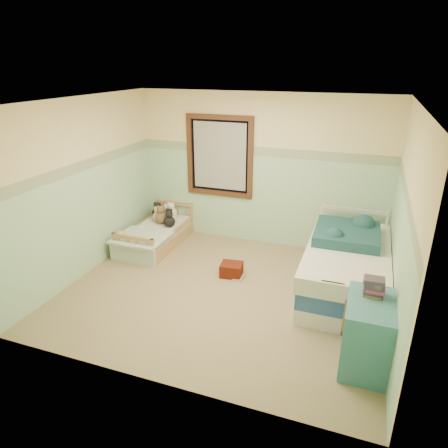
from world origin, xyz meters
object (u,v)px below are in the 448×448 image
(red_pillow, at_px, (231,270))
(floor_book, at_px, (235,276))
(plush_floor_tan, at_px, (123,245))
(toddler_bed_frame, at_px, (156,239))
(dresser, at_px, (367,334))
(plush_floor_cream, at_px, (142,238))
(twin_bed_frame, at_px, (344,284))

(red_pillow, distance_m, floor_book, 0.11)
(plush_floor_tan, bearing_deg, red_pillow, -3.53)
(red_pillow, bearing_deg, toddler_bed_frame, 159.40)
(plush_floor_tan, relative_size, red_pillow, 0.85)
(plush_floor_tan, relative_size, floor_book, 1.00)
(plush_floor_tan, distance_m, dresser, 4.07)
(plush_floor_tan, bearing_deg, floor_book, -4.29)
(plush_floor_tan, bearing_deg, plush_floor_cream, 70.84)
(red_pillow, xyz_separation_m, floor_book, (0.06, -0.03, -0.08))
(floor_book, bearing_deg, plush_floor_cream, 169.22)
(toddler_bed_frame, height_order, twin_bed_frame, twin_bed_frame)
(toddler_bed_frame, xyz_separation_m, plush_floor_tan, (-0.36, -0.47, 0.04))
(plush_floor_cream, relative_size, twin_bed_frame, 0.12)
(red_pillow, relative_size, floor_book, 1.18)
(plush_floor_tan, xyz_separation_m, red_pillow, (1.92, -0.12, -0.03))
(plush_floor_cream, distance_m, plush_floor_tan, 0.39)
(plush_floor_tan, height_order, red_pillow, plush_floor_tan)
(twin_bed_frame, height_order, floor_book, twin_bed_frame)
(toddler_bed_frame, distance_m, dresser, 3.94)
(twin_bed_frame, xyz_separation_m, dresser, (0.31, -1.40, 0.26))
(toddler_bed_frame, relative_size, twin_bed_frame, 0.73)
(red_pillow, bearing_deg, plush_floor_cream, 164.64)
(toddler_bed_frame, distance_m, red_pillow, 1.67)
(plush_floor_tan, height_order, floor_book, plush_floor_tan)
(dresser, height_order, red_pillow, dresser)
(toddler_bed_frame, height_order, plush_floor_tan, plush_floor_tan)
(dresser, bearing_deg, red_pillow, 145.54)
(plush_floor_tan, relative_size, dresser, 0.35)
(plush_floor_cream, distance_m, dresser, 4.10)
(toddler_bed_frame, height_order, red_pillow, red_pillow)
(plush_floor_cream, bearing_deg, twin_bed_frame, -6.54)
(dresser, bearing_deg, toddler_bed_frame, 151.37)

